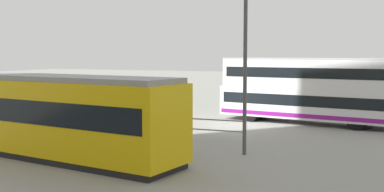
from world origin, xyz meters
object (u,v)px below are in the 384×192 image
Objects in this scene: street_lamp at (245,53)px; double_decker_bus at (310,90)px; info_sign at (57,103)px; tram_yellow at (20,111)px; pedestrian_near_railing at (147,116)px; pedestrian_crossing at (175,128)px.

double_decker_bus is at bearing -94.63° from street_lamp.
street_lamp reaches higher than info_sign.
tram_yellow is 4.92m from info_sign.
street_lamp reaches higher than pedestrian_near_railing.
double_decker_bus is at bearing -110.34° from pedestrian_crossing.
pedestrian_near_railing is 0.79× the size of info_sign.
tram_yellow is 8.90× the size of pedestrian_near_railing.
info_sign reaches higher than pedestrian_near_railing.
tram_yellow is at bearing 53.78° from double_decker_bus.
info_sign is 0.32× the size of street_lamp.
street_lamp is (-3.04, -0.31, 3.24)m from pedestrian_crossing.
info_sign is 11.18m from street_lamp.
double_decker_bus reaches higher than pedestrian_near_railing.
tram_yellow is 6.99× the size of info_sign.
double_decker_bus reaches higher than info_sign.
info_sign is at bearing -6.82° from street_lamp.
pedestrian_crossing is 0.23× the size of street_lamp.
double_decker_bus is at bearing -142.85° from info_sign.
double_decker_bus is 14.57m from info_sign.
double_decker_bus is 10.35m from street_lamp.
double_decker_bus reaches higher than tram_yellow.
pedestrian_near_railing is 1.09× the size of pedestrian_crossing.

